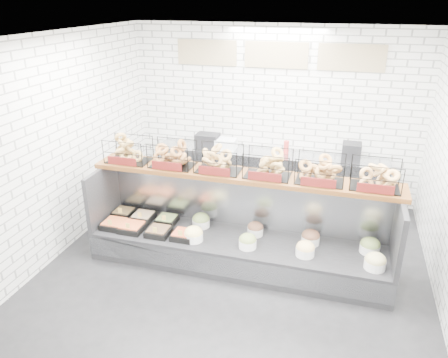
% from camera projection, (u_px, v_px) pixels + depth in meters
% --- Properties ---
extents(ground, '(5.50, 5.50, 0.00)m').
position_uv_depth(ground, '(232.00, 276.00, 5.75)').
color(ground, black).
rests_on(ground, ground).
extents(room_shell, '(5.02, 5.51, 3.01)m').
position_uv_depth(room_shell, '(245.00, 112.00, 5.47)').
color(room_shell, white).
rests_on(room_shell, ground).
extents(display_case, '(4.00, 0.90, 1.20)m').
position_uv_depth(display_case, '(238.00, 241.00, 5.92)').
color(display_case, black).
rests_on(display_case, ground).
extents(bagel_shelf, '(4.10, 0.50, 0.40)m').
position_uv_depth(bagel_shelf, '(243.00, 164.00, 5.66)').
color(bagel_shelf, '#4A2810').
rests_on(bagel_shelf, display_case).
extents(prep_counter, '(4.00, 0.60, 1.20)m').
position_uv_depth(prep_counter, '(268.00, 175.00, 7.71)').
color(prep_counter, '#93969B').
rests_on(prep_counter, ground).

